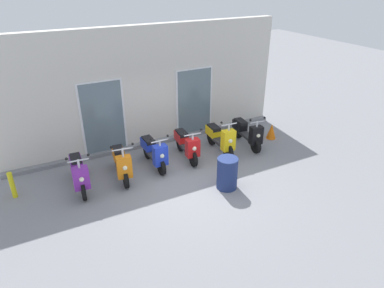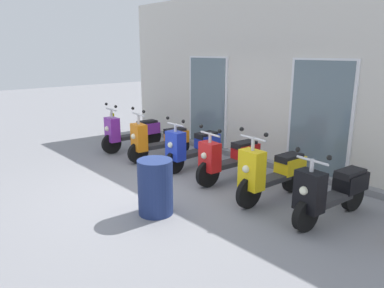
% 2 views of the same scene
% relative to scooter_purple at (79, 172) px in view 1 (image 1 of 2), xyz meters
% --- Properties ---
extents(ground_plane, '(40.00, 40.00, 0.00)m').
position_rel_scooter_purple_xyz_m(ground_plane, '(2.63, -1.07, -0.47)').
color(ground_plane, gray).
extents(storefront_facade, '(8.98, 0.50, 3.71)m').
position_rel_scooter_purple_xyz_m(storefront_facade, '(2.63, 1.72, 1.33)').
color(storefront_facade, beige).
rests_on(storefront_facade, ground_plane).
extents(scooter_purple, '(0.57, 1.65, 1.21)m').
position_rel_scooter_purple_xyz_m(scooter_purple, '(0.00, 0.00, 0.00)').
color(scooter_purple, black).
rests_on(scooter_purple, ground_plane).
extents(scooter_orange, '(0.60, 1.57, 1.23)m').
position_rel_scooter_purple_xyz_m(scooter_orange, '(1.12, 0.01, -0.01)').
color(scooter_orange, black).
rests_on(scooter_orange, ground_plane).
extents(scooter_blue, '(0.55, 1.50, 1.15)m').
position_rel_scooter_purple_xyz_m(scooter_blue, '(2.12, 0.15, 0.00)').
color(scooter_blue, black).
rests_on(scooter_blue, ground_plane).
extents(scooter_red, '(0.58, 1.55, 1.12)m').
position_rel_scooter_purple_xyz_m(scooter_red, '(3.15, 0.15, 0.00)').
color(scooter_red, black).
rests_on(scooter_red, ground_plane).
extents(scooter_yellow, '(0.57, 1.63, 1.27)m').
position_rel_scooter_purple_xyz_m(scooter_yellow, '(4.24, 0.00, 0.03)').
color(scooter_yellow, black).
rests_on(scooter_yellow, ground_plane).
extents(scooter_black, '(0.56, 1.63, 1.15)m').
position_rel_scooter_purple_xyz_m(scooter_black, '(5.27, 0.04, -0.02)').
color(scooter_black, black).
rests_on(scooter_black, ground_plane).
extents(traffic_cone, '(0.32, 0.32, 0.52)m').
position_rel_scooter_purple_xyz_m(traffic_cone, '(6.30, 0.07, -0.21)').
color(traffic_cone, orange).
rests_on(traffic_cone, ground_plane).
extents(trash_bin, '(0.53, 0.53, 0.85)m').
position_rel_scooter_purple_xyz_m(trash_bin, '(3.37, -1.73, -0.04)').
color(trash_bin, navy).
rests_on(trash_bin, ground_plane).
extents(curb_bollard, '(0.12, 0.12, 0.70)m').
position_rel_scooter_purple_xyz_m(curb_bollard, '(-1.55, 0.34, -0.12)').
color(curb_bollard, yellow).
rests_on(curb_bollard, ground_plane).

